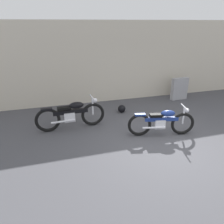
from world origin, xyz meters
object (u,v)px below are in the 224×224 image
Objects in this scene: stone_marker at (179,89)px; helmet at (122,109)px; motorcycle_blue at (162,122)px; motorcycle_black at (71,115)px.

helmet is (-2.97, -0.76, -0.34)m from stone_marker.
stone_marker is at bearing 62.75° from motorcycle_blue.
stone_marker reaches higher than motorcycle_blue.
motorcycle_black reaches higher than helmet.
motorcycle_black is (-2.57, 1.25, 0.04)m from motorcycle_blue.
stone_marker reaches higher than helmet.
motorcycle_black reaches higher than stone_marker.
motorcycle_blue is at bearing -130.22° from stone_marker.
helmet is 0.13× the size of motorcycle_black.
motorcycle_blue is 0.90× the size of motorcycle_black.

